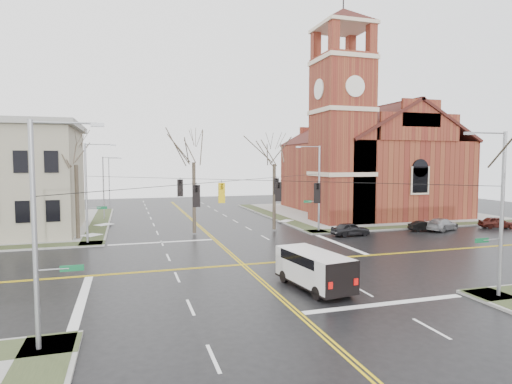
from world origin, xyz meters
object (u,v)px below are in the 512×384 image
object	(u,v)px
signal_pole_nw	(88,190)
streetlight_north_b	(110,179)
parked_car_b	(424,226)
church	(363,155)
signal_pole_ne	(318,186)
tree_nw_far	(76,160)
signal_pole_se	(500,209)
tree_nw_near	(194,158)
parked_car_a	(350,229)
signal_pole_sw	(39,229)
parked_car_c	(442,224)
cargo_van	(312,266)
parked_car_d	(497,222)
streetlight_north_a	(105,185)
tree_ne	(274,160)

from	to	relation	value
signal_pole_nw	streetlight_north_b	xyz separation A→B (m)	(0.67, 36.50, -0.48)
streetlight_north_b	parked_car_b	bearing A→B (deg)	-49.69
church	signal_pole_ne	size ratio (longest dim) A/B	3.06
signal_pole_ne	tree_nw_far	world-z (taller)	tree_nw_far
signal_pole_se	tree_nw_near	xyz separation A→B (m)	(-12.71, 25.46, 2.96)
streetlight_north_b	tree_nw_near	bearing A→B (deg)	-74.78
church	parked_car_a	distance (m)	21.25
parked_car_a	tree_nw_far	world-z (taller)	tree_nw_far
signal_pole_ne	signal_pole_sw	bearing A→B (deg)	-134.55
signal_pole_nw	parked_car_c	bearing A→B (deg)	-4.71
cargo_van	parked_car_d	world-z (taller)	cargo_van
parked_car_c	parked_car_d	distance (m)	7.09
church	parked_car_b	xyz separation A→B (m)	(-2.10, -16.05, -7.90)
tree_nw_near	cargo_van	bearing A→B (deg)	-79.46
signal_pole_ne	parked_car_c	world-z (taller)	signal_pole_ne
parked_car_a	parked_car_c	size ratio (longest dim) A/B	0.86
streetlight_north_a	cargo_van	bearing A→B (deg)	-69.29
streetlight_north_a	parked_car_d	bearing A→B (deg)	-25.18
signal_pole_se	signal_pole_sw	distance (m)	22.64
streetlight_north_b	church	bearing A→B (deg)	-33.25
signal_pole_sw	parked_car_c	bearing A→B (deg)	29.01
cargo_van	streetlight_north_a	bearing A→B (deg)	102.60
parked_car_a	parked_car_d	bearing A→B (deg)	-93.56
streetlight_north_a	streetlight_north_b	distance (m)	20.00
streetlight_north_a	parked_car_b	bearing A→B (deg)	-30.04
tree_nw_far	tree_nw_near	distance (m)	11.16
signal_pole_se	cargo_van	size ratio (longest dim) A/B	1.51
signal_pole_ne	streetlight_north_a	xyz separation A→B (m)	(-21.97, 16.50, -0.48)
parked_car_b	tree_nw_far	distance (m)	36.32
parked_car_d	tree_ne	world-z (taller)	tree_ne
signal_pole_nw	parked_car_c	xyz separation A→B (m)	(36.11, -2.98, -4.28)
parked_car_a	parked_car_d	world-z (taller)	parked_car_a
parked_car_b	signal_pole_ne	bearing A→B (deg)	85.93
church	parked_car_d	bearing A→B (deg)	-67.05
signal_pole_ne	parked_car_d	distance (m)	21.28
streetlight_north_b	streetlight_north_a	bearing A→B (deg)	-90.00
signal_pole_nw	signal_pole_se	xyz separation A→B (m)	(22.64, -23.00, 0.00)
signal_pole_nw	parked_car_b	distance (m)	34.38
signal_pole_nw	streetlight_north_b	distance (m)	36.51
parked_car_a	parked_car_d	distance (m)	18.29
signal_pole_se	signal_pole_sw	size ratio (longest dim) A/B	1.00
church	cargo_van	bearing A→B (deg)	-125.37
church	signal_pole_nw	distance (m)	38.61
signal_pole_nw	tree_nw_far	bearing A→B (deg)	115.15
signal_pole_ne	tree_ne	xyz separation A→B (m)	(-4.07, 2.22, 2.76)
signal_pole_ne	signal_pole_se	distance (m)	23.00
streetlight_north_b	parked_car_a	bearing A→B (deg)	-58.49
cargo_van	tree_nw_near	world-z (taller)	tree_nw_near
streetlight_north_a	tree_nw_far	xyz separation A→B (m)	(-1.89, -13.89, 3.18)
parked_car_b	parked_car_a	bearing A→B (deg)	101.31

